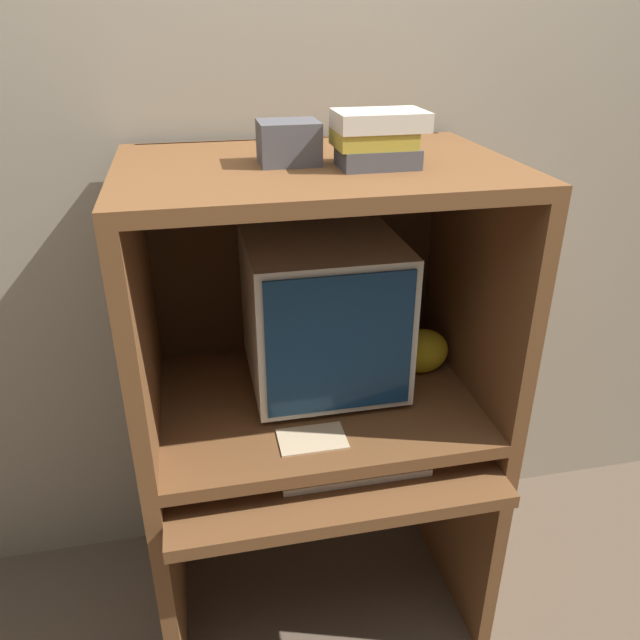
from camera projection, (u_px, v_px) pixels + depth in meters
name	position (u px, v px, depth m)	size (l,w,h in m)	color
wall_back	(290.00, 170.00, 1.83)	(6.00, 0.06, 2.60)	gray
desk_base	(320.00, 504.00, 1.85)	(0.93, 0.71, 0.66)	brown
desk_monitor_shelf	(316.00, 403.00, 1.75)	(0.93, 0.64, 0.09)	brown
hutch_upper	(313.00, 248.00, 1.58)	(0.93, 0.64, 0.65)	brown
crt_monitor	(322.00, 311.00, 1.71)	(0.41, 0.43, 0.43)	beige
keyboard	(353.00, 465.00, 1.59)	(0.38, 0.13, 0.03)	beige
mouse	(448.00, 455.00, 1.63)	(0.07, 0.05, 0.03)	#B7B7B7
snack_bag	(421.00, 351.00, 1.83)	(0.16, 0.12, 0.13)	gold
book_stack	(377.00, 138.00, 1.38)	(0.20, 0.14, 0.12)	#4C4C51
paper_card	(312.00, 439.00, 1.56)	(0.17, 0.11, 0.00)	#CCB28C
storage_box	(289.00, 143.00, 1.41)	(0.14, 0.12, 0.10)	#4C4C51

